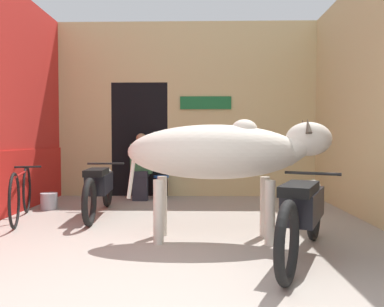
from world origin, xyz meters
name	(u,v)px	position (x,y,z in m)	size (l,w,h in m)	color
ground_plane	(160,306)	(0.00, 0.00, 0.00)	(30.00, 30.00, 0.00)	#9E9389
wall_back_with_doorway	(170,121)	(-0.34, 5.12, 1.49)	(5.03, 0.93, 3.41)	#D1BC84
wall_right_with_door	(383,95)	(2.60, 2.38, 1.68)	(0.22, 4.86, 3.41)	#D1BC84
cow	(223,153)	(0.52, 1.65, 0.97)	(2.26, 0.66, 1.35)	beige
motorcycle_near	(303,212)	(1.23, 1.02, 0.44)	(0.97, 1.94, 0.77)	black
motorcycle_far	(99,187)	(-1.21, 2.96, 0.42)	(0.58, 2.01, 0.74)	black
bicycle	(21,194)	(-2.22, 2.65, 0.36)	(0.63, 1.71, 0.72)	black
shopkeeper_seated	(141,165)	(-0.82, 4.41, 0.64)	(0.39, 0.33, 1.23)	#282833
plastic_stool	(161,186)	(-0.47, 4.56, 0.23)	(0.29, 0.29, 0.43)	#2856B2
bucket	(49,201)	(-2.15, 3.42, 0.13)	(0.26, 0.26, 0.26)	#A8A8B2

